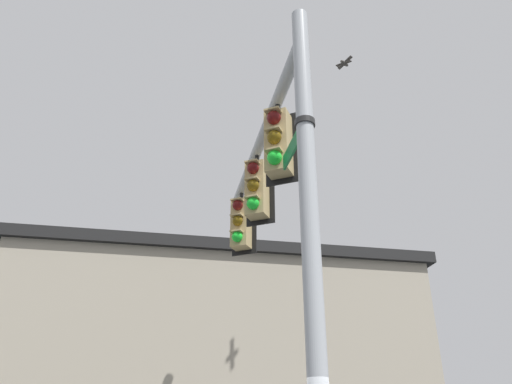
% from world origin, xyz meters
% --- Properties ---
extents(signal_pole, '(0.22, 0.22, 7.34)m').
position_xyz_m(signal_pole, '(0.00, 0.00, 3.67)').
color(signal_pole, '#ADB2B7').
rests_on(signal_pole, ground).
extents(mast_arm, '(3.02, 4.33, 0.19)m').
position_xyz_m(mast_arm, '(1.43, -2.11, 6.82)').
color(mast_arm, '#ADB2B7').
extents(traffic_light_nearest_pole, '(0.54, 0.49, 1.31)m').
position_xyz_m(traffic_light_nearest_pole, '(0.74, -1.08, 6.02)').
color(traffic_light_nearest_pole, black).
extents(traffic_light_mid_inner, '(0.54, 0.49, 1.31)m').
position_xyz_m(traffic_light_mid_inner, '(1.65, -2.41, 6.02)').
color(traffic_light_mid_inner, black).
extents(traffic_light_mid_outer, '(0.54, 0.49, 1.31)m').
position_xyz_m(traffic_light_mid_outer, '(2.55, -3.74, 6.02)').
color(traffic_light_mid_outer, black).
extents(street_name_sign, '(0.72, 0.99, 0.22)m').
position_xyz_m(street_name_sign, '(0.18, -0.26, 5.51)').
color(street_name_sign, '#147238').
extents(bird_flying, '(0.44, 0.29, 0.15)m').
position_xyz_m(bird_flying, '(0.20, -4.25, 9.88)').
color(bird_flying, '#4C4742').
extents(tree_by_storefront, '(3.92, 3.92, 7.21)m').
position_xyz_m(tree_by_storefront, '(7.16, -8.08, 5.22)').
color(tree_by_storefront, '#4C3823').
rests_on(tree_by_storefront, ground).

